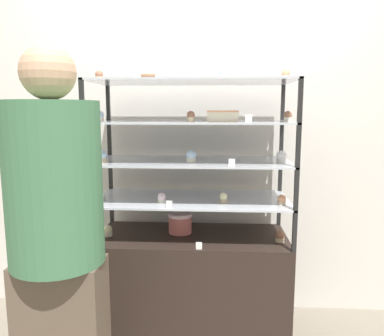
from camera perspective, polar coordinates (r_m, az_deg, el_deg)
The scene contains 32 objects.
ground_plane at distance 2.78m, azimuth 0.00°, elevation -23.89°, with size 20.00×20.00×0.00m, color gray.
back_wall at distance 2.76m, azimuth 0.52°, elevation 4.64°, with size 8.00×0.05×2.60m.
display_base at distance 2.61m, azimuth 0.00°, elevation -17.44°, with size 1.22×0.55×0.70m.
display_riser_lower at distance 2.41m, azimuth 0.00°, elevation -4.95°, with size 1.22×0.55×0.25m.
display_riser_middle at distance 2.36m, azimuth 0.00°, elevation 0.85°, with size 1.22×0.55×0.25m.
display_riser_upper at distance 2.34m, azimuth 0.00°, elevation 6.81°, with size 1.22×0.55×0.25m.
display_riser_top at distance 2.34m, azimuth 0.00°, elevation 12.82°, with size 1.22×0.55×0.25m.
layer_cake_centerpiece at distance 2.50m, azimuth -1.82°, elevation -8.35°, with size 0.16×0.16×0.13m.
sheet_cake_frosted at distance 2.29m, azimuth 4.66°, elevation 7.92°, with size 0.19×0.17×0.07m.
cupcake_0 at distance 2.51m, azimuth -12.70°, elevation -9.32°, with size 0.06×0.06×0.07m.
cupcake_1 at distance 2.40m, azimuth 13.24°, elevation -10.13°, with size 0.06×0.06×0.07m.
price_tag_0 at distance 2.22m, azimuth 1.07°, elevation -11.77°, with size 0.04×0.00×0.04m.
cupcake_2 at distance 2.42m, azimuth -13.66°, elevation -4.11°, with size 0.05×0.05×0.06m.
cupcake_3 at distance 2.30m, azimuth -4.65°, elevation -4.56°, with size 0.05×0.05×0.06m.
cupcake_4 at distance 2.30m, azimuth 4.81°, elevation -4.55°, with size 0.05×0.05×0.06m.
cupcake_5 at distance 2.30m, azimuth 13.54°, elevation -4.74°, with size 0.05×0.05×0.06m.
price_tag_1 at distance 2.16m, azimuth -3.50°, elevation -5.56°, with size 0.04×0.00×0.04m.
cupcake_6 at distance 2.33m, azimuth -13.51°, elevation 1.72°, with size 0.06×0.06×0.07m.
cupcake_7 at distance 2.26m, azimuth -0.15°, elevation 1.74°, with size 0.06×0.06×0.07m.
cupcake_8 at distance 2.30m, azimuth 13.46°, elevation 1.63°, with size 0.06×0.06×0.07m.
price_tag_2 at distance 2.10m, azimuth 6.08°, elevation 0.81°, with size 0.04×0.00×0.04m.
cupcake_9 at distance 2.32m, azimuth -13.84°, elevation 7.65°, with size 0.05×0.05×0.06m.
cupcake_10 at distance 2.22m, azimuth -0.18°, elevation 7.86°, with size 0.05×0.05×0.06m.
cupcake_11 at distance 2.27m, azimuth 14.38°, elevation 7.61°, with size 0.05×0.05×0.06m.
price_tag_3 at distance 2.09m, azimuth 8.63°, elevation 7.47°, with size 0.04×0.00×0.04m.
cupcake_12 at distance 2.40m, azimuth -13.96°, elevation 13.48°, with size 0.05×0.05×0.06m.
cupcake_13 at distance 2.22m, azimuth -5.06°, elevation 14.11°, with size 0.05×0.05×0.06m.
cupcake_14 at distance 2.20m, azimuth 4.74°, elevation 14.16°, with size 0.05×0.05×0.06m.
cupcake_15 at distance 2.32m, azimuth 14.09°, elevation 13.66°, with size 0.05×0.05×0.06m.
price_tag_4 at distance 2.13m, azimuth -8.32°, elevation 14.10°, with size 0.04×0.00×0.04m.
donut_glazed at distance 2.35m, azimuth -6.45°, elevation 13.55°, with size 0.15×0.15×0.04m.
customer_figure at distance 1.80m, azimuth -19.84°, elevation -9.60°, with size 0.41×0.41×1.77m.
Camera 1 is at (0.14, -2.33, 1.50)m, focal length 35.00 mm.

